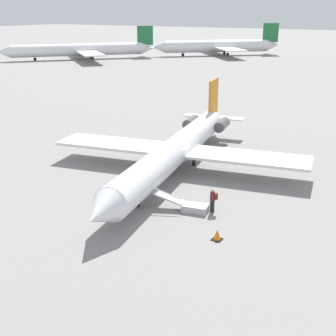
% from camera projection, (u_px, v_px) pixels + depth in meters
% --- Properties ---
extents(ground_plane, '(600.00, 600.00, 0.00)m').
position_uv_depth(ground_plane, '(174.00, 173.00, 41.03)').
color(ground_plane, gray).
extents(airplane_main, '(30.16, 23.28, 6.35)m').
position_uv_depth(airplane_main, '(177.00, 149.00, 41.22)').
color(airplane_main, silver).
rests_on(airplane_main, ground).
extents(airplane_taxiing_distant, '(37.02, 32.94, 8.89)m').
position_uv_depth(airplane_taxiing_distant, '(81.00, 50.00, 131.66)').
color(airplane_taxiing_distant, white).
rests_on(airplane_taxiing_distant, ground).
extents(airplane_far_center, '(31.24, 33.34, 9.42)m').
position_uv_depth(airplane_far_center, '(219.00, 46.00, 142.30)').
color(airplane_far_center, white).
rests_on(airplane_far_center, ground).
extents(boarding_stairs, '(1.77, 4.13, 1.62)m').
position_uv_depth(boarding_stairs, '(190.00, 206.00, 33.18)').
color(boarding_stairs, '#B2B2B7').
rests_on(boarding_stairs, ground).
extents(passenger, '(0.39, 0.56, 1.74)m').
position_uv_depth(passenger, '(213.00, 199.00, 32.79)').
color(passenger, '#23232D').
rests_on(passenger, ground).
extents(traffic_cone_near_stairs, '(0.63, 0.63, 0.70)m').
position_uv_depth(traffic_cone_near_stairs, '(217.00, 235.00, 29.02)').
color(traffic_cone_near_stairs, black).
rests_on(traffic_cone_near_stairs, ground).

